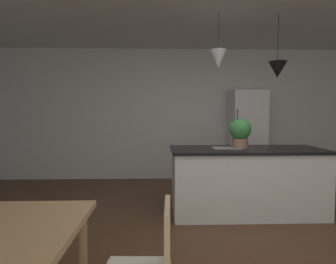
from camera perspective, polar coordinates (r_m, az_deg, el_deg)
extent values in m
cube|color=#4C301E|center=(3.32, 11.77, -21.31)|extent=(10.00, 8.40, 0.04)
cube|color=silver|center=(6.22, 4.86, 3.40)|extent=(10.00, 0.12, 2.70)
cylinder|color=tan|center=(2.32, -16.11, -22.32)|extent=(0.06, 0.06, 0.73)
cube|color=tan|center=(1.76, -0.12, -20.36)|extent=(0.05, 0.38, 0.42)
cube|color=silver|center=(4.22, 14.91, -9.29)|extent=(2.00, 0.82, 0.88)
cube|color=black|center=(4.14, 15.01, -3.35)|extent=(2.06, 0.88, 0.04)
cube|color=gray|center=(4.07, 11.23, -3.06)|extent=(0.36, 0.30, 0.01)
cube|color=silver|center=(6.06, 15.04, -0.88)|extent=(0.65, 0.64, 1.82)
cylinder|color=#4C4C4C|center=(5.65, 13.26, -1.17)|extent=(0.02, 0.02, 1.09)
cylinder|color=black|center=(4.16, 9.81, 18.72)|extent=(0.01, 0.01, 0.48)
cone|color=#B7B7B7|center=(4.08, 9.75, 13.80)|extent=(0.21, 0.21, 0.25)
cylinder|color=black|center=(4.36, 20.61, 16.79)|extent=(0.01, 0.01, 0.63)
cone|color=black|center=(4.29, 20.48, 11.27)|extent=(0.24, 0.24, 0.22)
cylinder|color=#8C664C|center=(4.11, 13.79, -2.17)|extent=(0.22, 0.22, 0.13)
sphere|color=#387F3D|center=(4.09, 13.83, 0.51)|extent=(0.30, 0.30, 0.30)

